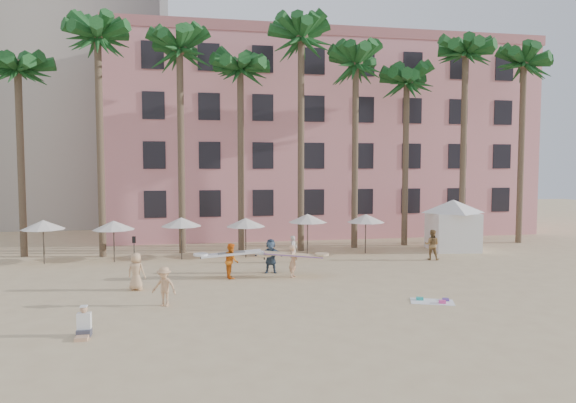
% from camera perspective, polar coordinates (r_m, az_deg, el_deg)
% --- Properties ---
extents(ground, '(120.00, 120.00, 0.00)m').
position_cam_1_polar(ground, '(21.03, 1.64, -12.10)').
color(ground, '#D1B789').
rests_on(ground, ground).
extents(pink_hotel, '(35.00, 14.00, 16.00)m').
position_cam_1_polar(pink_hotel, '(47.16, 3.31, 6.63)').
color(pink_hotel, '#DB8589').
rests_on(pink_hotel, ground).
extents(palm_row, '(44.40, 5.40, 16.30)m').
position_cam_1_polar(palm_row, '(35.79, -2.76, 15.50)').
color(palm_row, brown).
rests_on(palm_row, ground).
extents(umbrella_row, '(22.50, 2.70, 2.73)m').
position_cam_1_polar(umbrella_row, '(32.46, -8.24, -2.23)').
color(umbrella_row, '#332B23').
rests_on(umbrella_row, ground).
extents(cabana, '(5.07, 5.07, 3.50)m').
position_cam_1_polar(cabana, '(37.17, 17.85, -2.01)').
color(cabana, white).
rests_on(cabana, ground).
extents(beach_towel, '(2.04, 1.59, 0.14)m').
position_cam_1_polar(beach_towel, '(23.25, 15.84, -10.59)').
color(beach_towel, white).
rests_on(beach_towel, ground).
extents(carrier_yellow, '(3.08, 1.01, 1.70)m').
position_cam_1_polar(carrier_yellow, '(26.94, 0.58, -6.40)').
color(carrier_yellow, tan).
rests_on(carrier_yellow, ground).
extents(carrier_white, '(3.14, 0.96, 1.82)m').
position_cam_1_polar(carrier_white, '(26.94, -6.32, -6.41)').
color(carrier_white, orange).
rests_on(carrier_white, ground).
extents(beachgoers, '(18.30, 9.31, 1.88)m').
position_cam_1_polar(beachgoers, '(27.20, -0.90, -6.46)').
color(beachgoers, olive).
rests_on(beachgoers, ground).
extents(paddle, '(0.18, 0.04, 2.23)m').
position_cam_1_polar(paddle, '(27.56, -16.72, -5.40)').
color(paddle, black).
rests_on(paddle, ground).
extents(seated_man, '(0.46, 0.81, 1.05)m').
position_cam_1_polar(seated_man, '(19.32, -21.74, -12.73)').
color(seated_man, '#3F3F4C').
rests_on(seated_man, ground).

